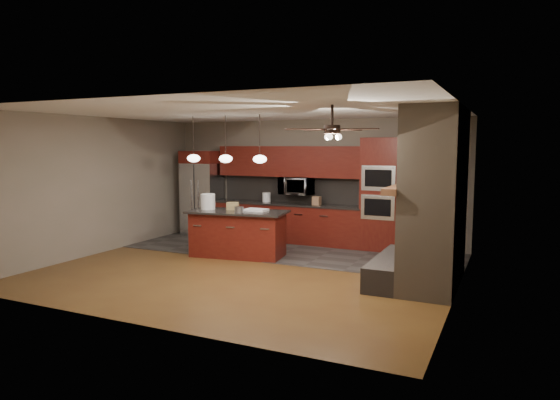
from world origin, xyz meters
The scene contains 22 objects.
ground centered at (0.00, 0.00, 0.00)m, with size 7.00×7.00×0.00m, color brown.
ceiling centered at (0.00, 0.00, 2.80)m, with size 7.00×6.00×0.02m, color white.
back_wall centered at (0.00, 3.00, 1.40)m, with size 7.00×0.02×2.80m, color gray.
right_wall centered at (3.50, 0.00, 1.40)m, with size 0.02×6.00×2.80m, color gray.
left_wall centered at (-3.50, 0.00, 1.40)m, with size 0.02×6.00×2.80m, color gray.
slate_tile_patch centered at (0.00, 1.80, 0.01)m, with size 7.00×2.40×0.01m, color #393734.
fireplace_column centered at (3.04, 0.40, 1.30)m, with size 1.30×2.10×2.80m.
back_cabinetry centered at (-0.48, 2.74, 0.89)m, with size 3.59×0.64×2.20m.
oven_tower centered at (1.70, 2.69, 1.19)m, with size 0.80×0.63×2.38m.
microwave centered at (-0.27, 2.75, 1.30)m, with size 0.73×0.41×0.50m, color silver.
refrigerator centered at (-2.74, 2.62, 1.04)m, with size 0.89×0.75×2.08m.
kitchen_island centered at (-0.75, 0.88, 0.47)m, with size 2.07×1.16×0.92m.
white_bucket centered at (-1.41, 0.83, 1.08)m, with size 0.29×0.29×0.32m, color silver.
paint_can centered at (-0.59, 0.67, 0.98)m, with size 0.17×0.17×0.12m, color #A3A3A7.
paint_tray centered at (-0.41, 1.02, 0.94)m, with size 0.43×0.30×0.04m, color white.
cardboard_box centered at (-0.93, 1.01, 0.99)m, with size 0.24×0.17×0.15m, color olive.
counter_bucket centered at (-1.01, 2.70, 1.01)m, with size 0.19×0.19×0.22m, color white.
counter_box centered at (0.26, 2.65, 1.00)m, with size 0.17×0.13×0.19m, color #92694B.
pendant_left centered at (-1.65, 0.70, 1.96)m, with size 0.26×0.26×0.92m.
pendant_center centered at (-0.90, 0.70, 1.96)m, with size 0.26×0.26×0.92m.
pendant_right centered at (-0.15, 0.70, 1.96)m, with size 0.26×0.26×0.92m.
ceiling_fan centered at (1.80, -0.80, 2.46)m, with size 1.27×1.33×0.41m.
Camera 1 is at (4.19, -7.68, 2.22)m, focal length 32.00 mm.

